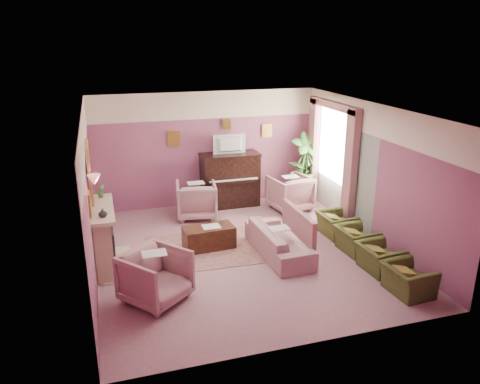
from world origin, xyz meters
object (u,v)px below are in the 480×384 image
object	(u,v)px
floral_armchair_front	(156,274)
olive_chair_b	(380,254)
television	(230,143)
olive_chair_d	(336,221)
olive_chair_a	(408,275)
sofa	(279,236)
side_table	(300,186)
piano	(230,180)
floral_armchair_right	(290,191)
coffee_table	(209,237)
floral_armchair_left	(196,198)
olive_chair_c	(356,236)

from	to	relation	value
floral_armchair_front	olive_chair_b	world-z (taller)	floral_armchair_front
television	olive_chair_d	bearing A→B (deg)	-55.70
olive_chair_a	olive_chair_b	bearing A→B (deg)	90.00
sofa	side_table	bearing A→B (deg)	59.09
piano	floral_armchair_right	xyz separation A→B (m)	(1.32, -0.70, -0.18)
floral_armchair_right	olive_chair_a	xyz separation A→B (m)	(0.32, -4.21, -0.14)
piano	olive_chair_b	world-z (taller)	piano
coffee_table	floral_armchair_front	world-z (taller)	floral_armchair_front
sofa	floral_armchair_right	world-z (taller)	floral_armchair_right
floral_armchair_left	olive_chair_a	xyz separation A→B (m)	(2.61, -4.38, -0.14)
floral_armchair_left	side_table	distance (m)	2.86
floral_armchair_right	olive_chair_c	bearing A→B (deg)	-82.84
floral_armchair_front	olive_chair_d	size ratio (longest dim) A/B	1.22
floral_armchair_right	olive_chair_d	bearing A→B (deg)	-79.56
floral_armchair_right	floral_armchair_left	bearing A→B (deg)	175.75
olive_chair_b	television	bearing A→B (deg)	112.08
floral_armchair_right	piano	bearing A→B (deg)	151.93
sofa	olive_chair_c	distance (m)	1.53
piano	floral_armchair_front	distance (m)	4.59
piano	side_table	bearing A→B (deg)	-2.80
coffee_table	olive_chair_d	bearing A→B (deg)	-3.94
coffee_table	floral_armchair_left	world-z (taller)	floral_armchair_left
television	coffee_table	size ratio (longest dim) A/B	0.80
floral_armchair_left	coffee_table	bearing A→B (deg)	-93.76
floral_armchair_right	olive_chair_b	xyz separation A→B (m)	(0.32, -3.39, -0.14)
olive_chair_d	olive_chair_c	bearing A→B (deg)	-90.00
piano	television	size ratio (longest dim) A/B	1.75
floral_armchair_front	side_table	distance (m)	5.69
piano	side_table	size ratio (longest dim) A/B	2.00
piano	olive_chair_d	bearing A→B (deg)	-56.25
coffee_table	olive_chair_c	xyz separation A→B (m)	(2.72, -1.01, 0.11)
floral_armchair_front	side_table	bearing A→B (deg)	42.57
sofa	olive_chair_b	distance (m)	1.89
olive_chair_a	olive_chair_c	size ratio (longest dim) A/B	1.00
television	olive_chair_a	world-z (taller)	television
side_table	floral_armchair_right	bearing A→B (deg)	-131.34
olive_chair_b	olive_chair_c	world-z (taller)	same
coffee_table	television	bearing A→B (deg)	64.06
piano	olive_chair_a	xyz separation A→B (m)	(1.64, -4.92, -0.32)
television	olive_chair_b	distance (m)	4.55
television	coffee_table	bearing A→B (deg)	-115.94
piano	coffee_table	world-z (taller)	piano
side_table	floral_armchair_front	bearing A→B (deg)	-137.43
olive_chair_b	olive_chair_c	xyz separation A→B (m)	(0.00, 0.82, 0.00)
piano	coffee_table	size ratio (longest dim) A/B	1.40
floral_armchair_right	floral_armchair_front	size ratio (longest dim) A/B	1.00
sofa	olive_chair_d	xyz separation A→B (m)	(1.49, 0.48, -0.05)
coffee_table	floral_armchair_front	xyz separation A→B (m)	(-1.26, -1.67, 0.24)
olive_chair_a	olive_chair_d	world-z (taller)	same
sofa	olive_chair_c	xyz separation A→B (m)	(1.49, -0.34, -0.05)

